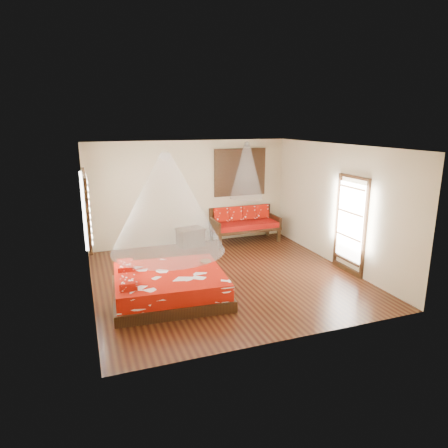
{
  "coord_description": "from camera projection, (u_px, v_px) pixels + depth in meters",
  "views": [
    {
      "loc": [
        -2.8,
        -7.62,
        3.29
      ],
      "look_at": [
        0.03,
        0.15,
        1.15
      ],
      "focal_mm": 32.0,
      "sensor_mm": 36.0,
      "label": 1
    }
  ],
  "objects": [
    {
      "name": "room",
      "position": [
        225.0,
        214.0,
        8.33
      ],
      "size": [
        5.54,
        5.54,
        2.84
      ],
      "color": "black",
      "rests_on": "ground"
    },
    {
      "name": "bed",
      "position": [
        169.0,
        285.0,
        7.6
      ],
      "size": [
        2.24,
        2.05,
        0.64
      ],
      "rotation": [
        0.0,
        0.0,
        -0.07
      ],
      "color": "black",
      "rests_on": "floor"
    },
    {
      "name": "shutter_panel",
      "position": [
        240.0,
        172.0,
        11.16
      ],
      "size": [
        1.52,
        0.06,
        1.32
      ],
      "color": "black",
      "rests_on": "wall_back"
    },
    {
      "name": "mosquito_net_daybed",
      "position": [
        247.0,
        171.0,
        10.71
      ],
      "size": [
        0.9,
        0.9,
        1.5
      ],
      "primitive_type": "cone",
      "color": "silver",
      "rests_on": "ceiling"
    },
    {
      "name": "storage_chest",
      "position": [
        190.0,
        237.0,
        10.81
      ],
      "size": [
        0.79,
        0.64,
        0.48
      ],
      "rotation": [
        0.0,
        0.0,
        0.19
      ],
      "color": "black",
      "rests_on": "floor"
    },
    {
      "name": "glazed_door",
      "position": [
        350.0,
        225.0,
        8.77
      ],
      "size": [
        0.08,
        1.02,
        2.16
      ],
      "color": "black",
      "rests_on": "floor"
    },
    {
      "name": "window_left",
      "position": [
        87.0,
        208.0,
        7.54
      ],
      "size": [
        0.1,
        1.74,
        1.34
      ],
      "color": "black",
      "rests_on": "wall_left"
    },
    {
      "name": "wine_tray",
      "position": [
        205.0,
        259.0,
        8.14
      ],
      "size": [
        0.23,
        0.23,
        0.19
      ],
      "rotation": [
        0.0,
        0.0,
        -0.09
      ],
      "color": "brown",
      "rests_on": "bed"
    },
    {
      "name": "daybed",
      "position": [
        244.0,
        223.0,
        11.2
      ],
      "size": [
        1.87,
        0.83,
        0.96
      ],
      "color": "black",
      "rests_on": "floor"
    },
    {
      "name": "mosquito_net_main",
      "position": [
        167.0,
        203.0,
        7.21
      ],
      "size": [
        2.1,
        2.1,
        1.8
      ],
      "primitive_type": "cone",
      "color": "silver",
      "rests_on": "ceiling"
    }
  ]
}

